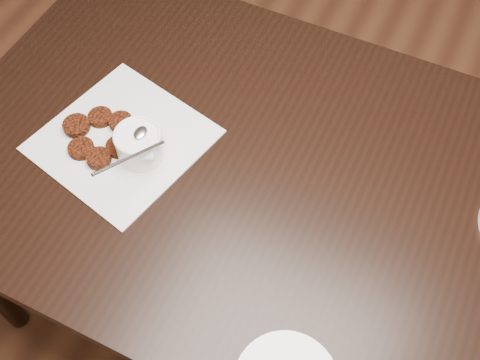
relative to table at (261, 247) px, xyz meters
The scene contains 5 objects.
floor 0.41m from the table, 67.43° to the right, with size 4.00×4.00×0.00m, color brown.
table is the anchor object (origin of this frame).
napkin 0.50m from the table, 169.06° to the right, with size 0.33×0.33×0.00m, color white.
sauce_ramekin 0.53m from the table, 163.79° to the right, with size 0.14×0.14×0.14m, color white, non-canonical shape.
patty_cluster 0.55m from the table, 166.94° to the right, with size 0.20×0.20×0.02m, color #5D1F0C, non-canonical shape.
Camera 1 is at (0.18, -0.49, 1.81)m, focal length 43.45 mm.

